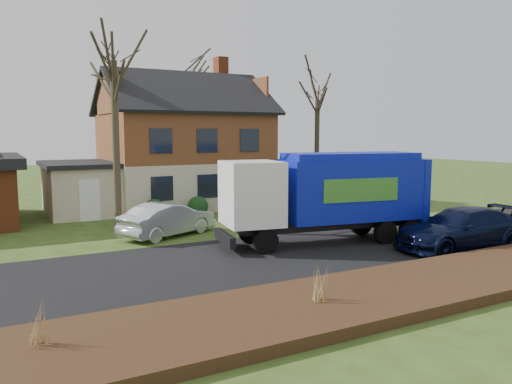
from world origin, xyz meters
name	(u,v)px	position (x,y,z in m)	size (l,w,h in m)	color
ground	(268,258)	(0.00, 0.00, 0.00)	(120.00, 120.00, 0.00)	#2D4416
road	(268,257)	(0.00, 0.00, 0.01)	(80.00, 7.00, 0.02)	black
mulch_verge	(368,296)	(0.00, -5.30, 0.15)	(80.00, 3.50, 0.30)	#321D10
main_house	(176,139)	(1.49, 13.91, 4.03)	(12.95, 8.95, 9.26)	beige
garbage_truck	(330,191)	(3.40, 0.95, 2.09)	(8.70, 3.61, 3.62)	black
silver_sedan	(168,219)	(-1.93, 5.27, 0.73)	(1.54, 4.42, 1.46)	#B8BBC1
navy_wagon	(461,229)	(7.16, -2.31, 0.78)	(2.19, 5.39, 1.56)	black
tree_front_west	(112,34)	(-3.53, 7.52, 8.67)	(3.54, 3.54, 10.52)	#3E3525
tree_front_east	(318,82)	(9.26, 10.21, 7.45)	(3.30, 3.30, 9.17)	#382D21
tree_back	(181,58)	(4.58, 21.19, 9.99)	(3.79, 3.79, 11.99)	#3E3625
grass_clump_west	(38,324)	(-7.92, -4.90, 0.73)	(0.33, 0.27, 0.87)	#A8804A
grass_clump_mid	(322,284)	(-1.58, -5.42, 0.74)	(0.32, 0.26, 0.88)	#A58549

